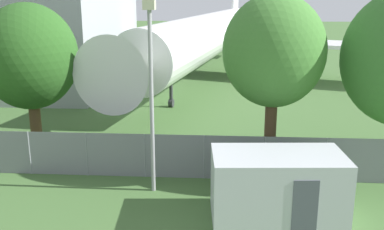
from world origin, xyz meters
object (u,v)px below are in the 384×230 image
Objects in this scene: airplane at (207,36)px; portable_cabin at (277,186)px; tree_left_of_cabin at (29,57)px; tree_behind_benches at (274,52)px.

airplane reaches higher than portable_cabin.
tree_left_of_cabin reaches higher than portable_cabin.
tree_left_of_cabin is 11.93m from tree_behind_benches.
portable_cabin is 0.61× the size of tree_behind_benches.
tree_behind_benches is (3.53, -22.62, 1.50)m from airplane.
airplane is at bearing 93.18° from portable_cabin.
tree_left_of_cabin is at bearing -11.30° from airplane.
tree_behind_benches is at bearing 84.16° from portable_cabin.
airplane reaches higher than tree_behind_benches.
tree_behind_benches reaches higher than portable_cabin.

